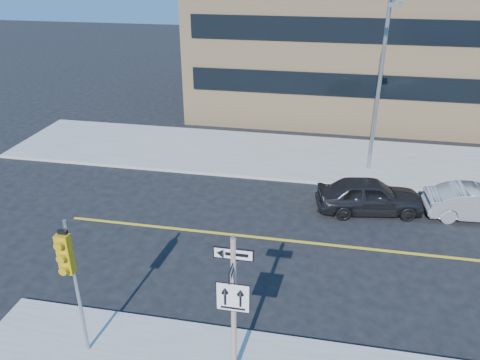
% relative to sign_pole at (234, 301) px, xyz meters
% --- Properties ---
extents(ground, '(120.00, 120.00, 0.00)m').
position_rel_sign_pole_xyz_m(ground, '(0.00, 2.51, -2.44)').
color(ground, black).
rests_on(ground, ground).
extents(sign_pole, '(0.92, 0.92, 4.06)m').
position_rel_sign_pole_xyz_m(sign_pole, '(0.00, 0.00, 0.00)').
color(sign_pole, beige).
rests_on(sign_pole, near_sidewalk).
extents(traffic_signal, '(0.32, 0.45, 4.00)m').
position_rel_sign_pole_xyz_m(traffic_signal, '(-4.00, -0.15, 0.59)').
color(traffic_signal, gray).
rests_on(traffic_signal, near_sidewalk).
extents(parked_car_a, '(2.43, 4.56, 1.48)m').
position_rel_sign_pole_xyz_m(parked_car_a, '(3.78, 9.38, -1.70)').
color(parked_car_a, black).
rests_on(parked_car_a, ground).
extents(parked_car_b, '(1.67, 4.13, 1.33)m').
position_rel_sign_pole_xyz_m(parked_car_b, '(8.01, 9.66, -1.77)').
color(parked_car_b, gray).
rests_on(parked_car_b, ground).
extents(streetlight_a, '(0.55, 2.25, 8.00)m').
position_rel_sign_pole_xyz_m(streetlight_a, '(4.00, 13.27, 2.32)').
color(streetlight_a, gray).
rests_on(streetlight_a, far_sidewalk).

